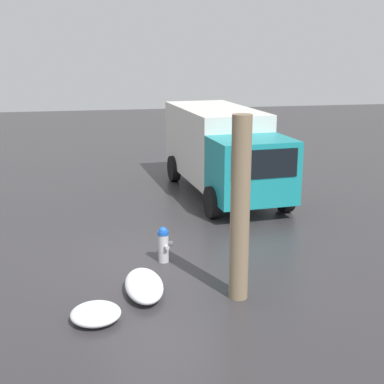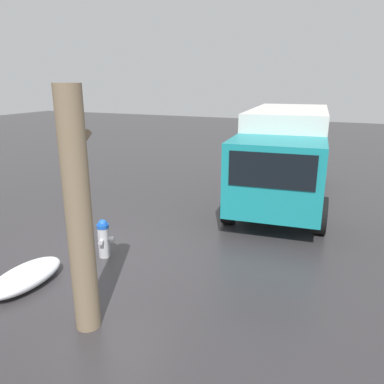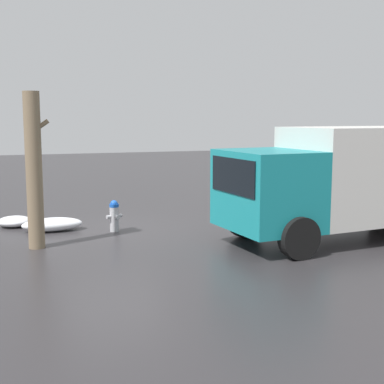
{
  "view_description": "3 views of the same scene",
  "coord_description": "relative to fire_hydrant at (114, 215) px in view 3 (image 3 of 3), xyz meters",
  "views": [
    {
      "loc": [
        -11.0,
        1.49,
        4.63
      ],
      "look_at": [
        2.23,
        -1.08,
        0.96
      ],
      "focal_mm": 50.0,
      "sensor_mm": 36.0,
      "label": 1
    },
    {
      "loc": [
        -5.8,
        -4.46,
        3.51
      ],
      "look_at": [
        1.87,
        -1.18,
        1.03
      ],
      "focal_mm": 35.0,
      "sensor_mm": 36.0,
      "label": 2
    },
    {
      "loc": [
        -2.65,
        -13.41,
        2.94
      ],
      "look_at": [
        1.93,
        -0.56,
        1.01
      ],
      "focal_mm": 50.0,
      "sensor_mm": 36.0,
      "label": 3
    }
  ],
  "objects": [
    {
      "name": "ground_plane",
      "position": [
        -0.0,
        0.0,
        -0.42
      ],
      "size": [
        60.0,
        60.0,
        0.0
      ],
      "primitive_type": "plane",
      "color": "#333033"
    },
    {
      "name": "fire_hydrant",
      "position": [
        0.0,
        0.0,
        0.0
      ],
      "size": [
        0.44,
        0.35,
        0.81
      ],
      "rotation": [
        0.0,
        0.0,
        5.02
      ],
      "color": "#B7B7BC",
      "rests_on": "ground_plane"
    },
    {
      "name": "tree_trunk",
      "position": [
        -2.0,
        -1.15,
        1.34
      ],
      "size": [
        0.55,
        0.36,
        3.49
      ],
      "color": "#7F6B51",
      "rests_on": "ground_plane"
    },
    {
      "name": "delivery_truck",
      "position": [
        5.44,
        -2.67,
        1.07
      ],
      "size": [
        6.78,
        2.94,
        2.69
      ],
      "rotation": [
        0.0,
        0.0,
        1.66
      ],
      "color": "teal",
      "rests_on": "ground_plane"
    },
    {
      "name": "snow_pile_by_hydrant",
      "position": [
        -2.42,
        1.54,
        -0.28
      ],
      "size": [
        0.89,
        0.88,
        0.28
      ],
      "color": "white",
      "rests_on": "ground_plane"
    },
    {
      "name": "snow_pile_curbside",
      "position": [
        -1.51,
        0.6,
        -0.25
      ],
      "size": [
        1.53,
        0.73,
        0.34
      ],
      "color": "white",
      "rests_on": "ground_plane"
    }
  ]
}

